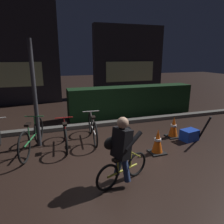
# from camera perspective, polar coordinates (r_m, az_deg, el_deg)

# --- Properties ---
(ground_plane) EXTENTS (40.00, 40.00, 0.00)m
(ground_plane) POSITION_cam_1_polar(r_m,az_deg,el_deg) (4.78, -0.05, -12.50)
(ground_plane) COLOR black
(sidewalk_curb) EXTENTS (12.00, 0.24, 0.12)m
(sidewalk_curb) POSITION_cam_1_polar(r_m,az_deg,el_deg) (6.72, -5.88, -3.60)
(sidewalk_curb) COLOR #56544F
(sidewalk_curb) RESTS_ON ground
(hedge_row) EXTENTS (4.80, 0.70, 1.11)m
(hedge_row) POSITION_cam_1_polar(r_m,az_deg,el_deg) (7.95, 5.39, 3.11)
(hedge_row) COLOR black
(hedge_row) RESTS_ON ground
(storefront_right) EXTENTS (4.06, 0.54, 3.86)m
(storefront_right) POSITION_cam_1_polar(r_m,az_deg,el_deg) (12.15, 4.60, 13.86)
(storefront_right) COLOR #262328
(storefront_right) RESTS_ON ground
(street_post) EXTENTS (0.10, 0.10, 2.61)m
(street_post) POSITION_cam_1_polar(r_m,az_deg,el_deg) (5.31, -20.57, 4.31)
(street_post) COLOR #2D2D33
(street_post) RESTS_ON ground
(parked_bike_center_left) EXTENTS (0.55, 1.71, 0.81)m
(parked_bike_center_left) POSITION_cam_1_polar(r_m,az_deg,el_deg) (5.27, -21.20, -6.51)
(parked_bike_center_left) COLOR black
(parked_bike_center_left) RESTS_ON ground
(parked_bike_center_right) EXTENTS (0.46, 1.52, 0.70)m
(parked_bike_center_right) POSITION_cam_1_polar(r_m,az_deg,el_deg) (5.34, -12.78, -6.05)
(parked_bike_center_right) COLOR black
(parked_bike_center_right) RESTS_ON ground
(parked_bike_right_mid) EXTENTS (0.46, 1.62, 0.75)m
(parked_bike_right_mid) POSITION_cam_1_polar(r_m,az_deg,el_deg) (5.62, -5.37, -4.40)
(parked_bike_right_mid) COLOR black
(parked_bike_right_mid) RESTS_ON ground
(traffic_cone_near) EXTENTS (0.36, 0.36, 0.59)m
(traffic_cone_near) POSITION_cam_1_polar(r_m,az_deg,el_deg) (5.00, 12.49, -8.00)
(traffic_cone_near) COLOR black
(traffic_cone_near) RESTS_ON ground
(traffic_cone_far) EXTENTS (0.36, 0.36, 0.58)m
(traffic_cone_far) POSITION_cam_1_polar(r_m,az_deg,el_deg) (6.07, 16.62, -4.09)
(traffic_cone_far) COLOR black
(traffic_cone_far) RESTS_ON ground
(blue_crate) EXTENTS (0.49, 0.39, 0.30)m
(blue_crate) POSITION_cam_1_polar(r_m,az_deg,el_deg) (6.01, 20.59, -5.96)
(blue_crate) COLOR #193DB7
(blue_crate) RESTS_ON ground
(cyclist) EXTENTS (1.12, 0.53, 1.25)m
(cyclist) POSITION_cam_1_polar(r_m,az_deg,el_deg) (3.67, 2.52, -10.62)
(cyclist) COLOR black
(cyclist) RESTS_ON ground
(closed_umbrella) EXTENTS (0.08, 0.43, 0.78)m
(closed_umbrella) POSITION_cam_1_polar(r_m,az_deg,el_deg) (5.90, 24.10, -4.24)
(closed_umbrella) COLOR black
(closed_umbrella) RESTS_ON ground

